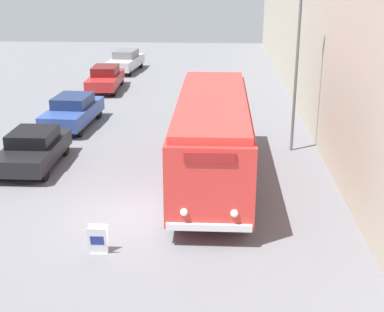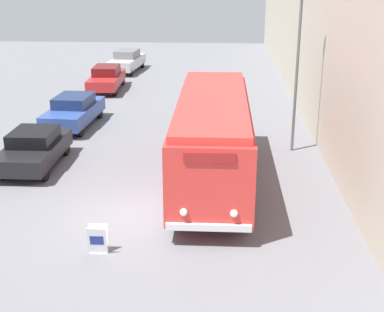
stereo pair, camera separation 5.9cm
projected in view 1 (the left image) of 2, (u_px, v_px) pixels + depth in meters
name	position (u px, v px, depth m)	size (l,w,h in m)	color
ground_plane	(133.00, 217.00, 16.87)	(80.00, 80.00, 0.00)	slate
building_wall_right	(316.00, 56.00, 24.73)	(0.30, 60.00, 7.08)	#B2A893
vintage_bus	(212.00, 135.00, 19.04)	(2.53, 9.81, 3.17)	black
sign_board	(98.00, 240.00, 14.64)	(0.54, 0.31, 0.82)	gray
streetlamp	(298.00, 40.00, 21.39)	(0.36, 0.36, 7.33)	#595E60
parked_car_near	(33.00, 149.00, 20.86)	(1.92, 4.24, 1.46)	black
parked_car_mid	(73.00, 111.00, 26.11)	(2.18, 4.71, 1.52)	black
parked_car_far	(105.00, 78.00, 33.69)	(1.92, 4.67, 1.51)	black
parked_car_distant	(126.00, 61.00, 39.64)	(2.20, 4.90, 1.56)	black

